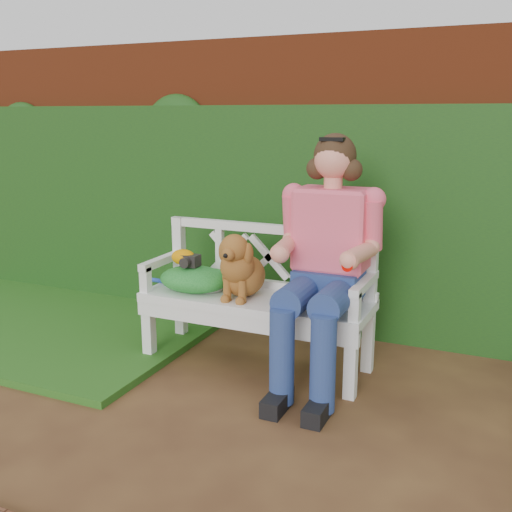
% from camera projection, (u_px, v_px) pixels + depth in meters
% --- Properties ---
extents(ground, '(60.00, 60.00, 0.00)m').
position_uv_depth(ground, '(289.00, 444.00, 3.05)').
color(ground, '#452919').
extents(brick_wall, '(10.00, 0.30, 2.20)m').
position_uv_depth(brick_wall, '(382.00, 187.00, 4.48)').
color(brick_wall, maroon).
rests_on(brick_wall, ground).
extents(ivy_hedge, '(10.00, 0.18, 1.70)m').
position_uv_depth(ivy_hedge, '(373.00, 225.00, 4.34)').
color(ivy_hedge, '#1F5113').
rests_on(ivy_hedge, ground).
extents(grass_left, '(2.60, 2.00, 0.05)m').
position_uv_depth(grass_left, '(49.00, 320.00, 4.79)').
color(grass_left, '#275C1E').
rests_on(grass_left, ground).
extents(garden_bench, '(1.59, 0.63, 0.48)m').
position_uv_depth(garden_bench, '(256.00, 331.00, 3.95)').
color(garden_bench, white).
rests_on(garden_bench, ground).
extents(seated_woman, '(0.93, 1.06, 1.57)m').
position_uv_depth(seated_woman, '(328.00, 259.00, 3.61)').
color(seated_woman, '#ED3649').
rests_on(seated_woman, ground).
extents(dog, '(0.31, 0.41, 0.44)m').
position_uv_depth(dog, '(242.00, 264.00, 3.83)').
color(dog, '#9E4822').
rests_on(dog, garden_bench).
extents(tennis_racket, '(0.68, 0.41, 0.03)m').
position_uv_depth(tennis_racket, '(197.00, 286.00, 4.08)').
color(tennis_racket, white).
rests_on(tennis_racket, garden_bench).
extents(green_bag, '(0.51, 0.41, 0.16)m').
position_uv_depth(green_bag, '(194.00, 278.00, 4.01)').
color(green_bag, '#188A29').
rests_on(green_bag, garden_bench).
extents(camera_item, '(0.12, 0.09, 0.08)m').
position_uv_depth(camera_item, '(190.00, 260.00, 3.99)').
color(camera_item, black).
rests_on(camera_item, green_bag).
extents(baseball_glove, '(0.20, 0.18, 0.11)m').
position_uv_depth(baseball_glove, '(183.00, 257.00, 4.02)').
color(baseball_glove, orange).
rests_on(baseball_glove, green_bag).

